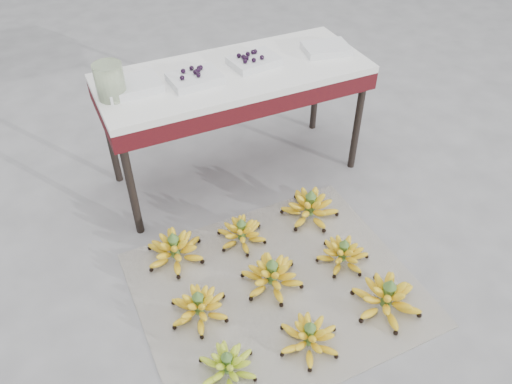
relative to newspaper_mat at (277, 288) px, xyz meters
name	(u,v)px	position (x,y,z in m)	size (l,w,h in m)	color
ground	(293,287)	(0.07, -0.02, 0.00)	(60.00, 60.00, 0.00)	slate
newspaper_mat	(277,288)	(0.00, 0.00, 0.00)	(1.25, 1.05, 0.01)	silver
bunch_front_left	(227,365)	(-0.37, -0.29, 0.05)	(0.28, 0.28, 0.15)	#91BA23
bunch_front_center	(309,337)	(-0.01, -0.32, 0.06)	(0.27, 0.27, 0.16)	yellow
bunch_front_right	(387,298)	(0.39, -0.30, 0.07)	(0.38, 0.38, 0.19)	yellow
bunch_mid_left	(199,307)	(-0.38, 0.02, 0.06)	(0.31, 0.31, 0.16)	yellow
bunch_mid_center	(272,275)	(-0.01, 0.03, 0.06)	(0.30, 0.30, 0.18)	yellow
bunch_mid_right	(343,254)	(0.36, 0.01, 0.06)	(0.30, 0.30, 0.15)	yellow
bunch_back_left	(175,249)	(-0.37, 0.38, 0.06)	(0.30, 0.30, 0.18)	yellow
bunch_back_center	(242,233)	(-0.02, 0.35, 0.06)	(0.29, 0.29, 0.15)	yellow
bunch_back_right	(310,207)	(0.38, 0.36, 0.07)	(0.39, 0.39, 0.18)	yellow
vendor_table	(234,84)	(0.18, 0.88, 0.59)	(1.40, 0.56, 0.67)	black
tray_far_left	(133,86)	(-0.34, 0.90, 0.69)	(0.27, 0.20, 0.04)	silver
tray_left	(195,78)	(-0.04, 0.84, 0.69)	(0.26, 0.20, 0.06)	silver
tray_right	(254,61)	(0.30, 0.89, 0.69)	(0.27, 0.21, 0.06)	silver
tray_far_right	(326,48)	(0.71, 0.86, 0.69)	(0.27, 0.21, 0.04)	silver
glass_jar	(110,81)	(-0.44, 0.86, 0.75)	(0.14, 0.14, 0.17)	beige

